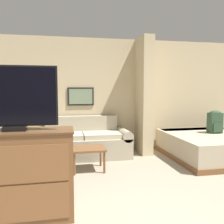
% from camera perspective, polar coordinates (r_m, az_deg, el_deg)
% --- Properties ---
extents(wall_back, '(7.40, 0.16, 2.60)m').
position_cam_1_polar(wall_back, '(5.84, -1.89, 3.72)').
color(wall_back, '#CCB78E').
rests_on(wall_back, ground_plane).
extents(wall_partition_pillar, '(0.24, 0.66, 2.60)m').
position_cam_1_polar(wall_partition_pillar, '(5.67, 7.33, 3.69)').
color(wall_partition_pillar, '#CCB78E').
rests_on(wall_partition_pillar, ground_plane).
extents(couch, '(2.02, 0.84, 0.85)m').
position_cam_1_polar(couch, '(5.41, -6.72, -6.90)').
color(couch, tan).
rests_on(couch, ground_plane).
extents(coffee_table, '(0.59, 0.50, 0.41)m').
position_cam_1_polar(coffee_table, '(4.52, -5.47, -8.82)').
color(coffee_table, brown).
rests_on(coffee_table, ground_plane).
extents(side_table, '(0.49, 0.49, 0.55)m').
position_cam_1_polar(side_table, '(5.37, -19.86, -5.60)').
color(side_table, brown).
rests_on(side_table, ground_plane).
extents(table_lamp, '(0.30, 0.30, 0.41)m').
position_cam_1_polar(table_lamp, '(5.32, -19.97, -1.92)').
color(table_lamp, tan).
rests_on(table_lamp, side_table).
extents(tv_dresser, '(1.25, 0.47, 1.00)m').
position_cam_1_polar(tv_dresser, '(3.03, -20.95, -13.42)').
color(tv_dresser, brown).
rests_on(tv_dresser, ground_plane).
extents(tv, '(0.92, 0.16, 0.70)m').
position_cam_1_polar(tv, '(2.87, -21.51, 2.99)').
color(tv, black).
rests_on(tv, tv_dresser).
extents(bed, '(1.79, 1.95, 0.50)m').
position_cam_1_polar(bed, '(5.74, 21.70, -7.14)').
color(bed, brown).
rests_on(bed, ground_plane).
extents(backpack, '(0.28, 0.22, 0.49)m').
position_cam_1_polar(backpack, '(5.83, 22.48, -1.99)').
color(backpack, '#2D4733').
rests_on(backpack, bed).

